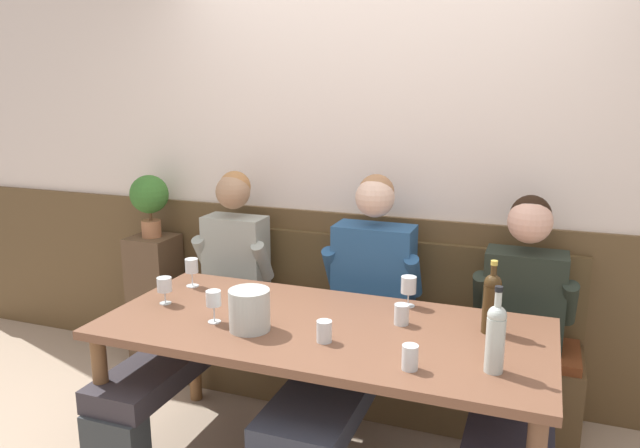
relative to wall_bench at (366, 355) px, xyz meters
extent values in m
cube|color=silver|center=(0.00, 0.26, 1.12)|extent=(6.80, 0.08, 2.80)
cube|color=brown|center=(0.00, 0.21, 0.25)|extent=(6.80, 0.03, 1.07)
cube|color=brown|center=(0.00, -0.02, -0.06)|extent=(2.32, 0.42, 0.44)
cube|color=brown|center=(0.00, -0.02, 0.18)|extent=(2.27, 0.39, 0.05)
cube|color=brown|center=(0.00, 0.17, 0.43)|extent=(2.32, 0.04, 0.45)
cube|color=brown|center=(0.00, -0.73, 0.45)|extent=(2.02, 0.91, 0.04)
cylinder|color=brown|center=(-0.94, -1.11, 0.08)|extent=(0.07, 0.07, 0.71)
cylinder|color=brown|center=(-0.94, -0.34, 0.08)|extent=(0.07, 0.07, 0.71)
cylinder|color=brown|center=(0.94, -0.34, 0.08)|extent=(0.07, 0.07, 0.71)
cube|color=#312D33|center=(-0.82, -0.64, 0.15)|extent=(0.31, 1.18, 0.11)
cube|color=#959C93|center=(-0.82, -0.02, 0.49)|extent=(0.37, 0.19, 0.55)
sphere|color=#A27B5C|center=(-0.82, -0.03, 0.92)|extent=(0.20, 0.20, 0.20)
sphere|color=#A47042|center=(-0.82, 0.00, 0.94)|extent=(0.19, 0.19, 0.19)
cylinder|color=#959C93|center=(-1.02, -0.05, 0.52)|extent=(0.08, 0.20, 0.27)
cylinder|color=#959C93|center=(-0.62, -0.05, 0.52)|extent=(0.08, 0.20, 0.27)
cube|color=#303441|center=(0.04, -0.65, 0.15)|extent=(0.37, 1.18, 0.11)
cube|color=#26507F|center=(0.04, -0.02, 0.49)|extent=(0.44, 0.22, 0.57)
sphere|color=beige|center=(0.04, -0.03, 0.94)|extent=(0.21, 0.21, 0.21)
sphere|color=#9E6F4B|center=(0.04, 0.00, 0.96)|extent=(0.20, 0.20, 0.20)
cylinder|color=#26507F|center=(-0.19, -0.06, 0.53)|extent=(0.08, 0.20, 0.27)
cylinder|color=#26507F|center=(0.27, -0.06, 0.53)|extent=(0.08, 0.20, 0.27)
cube|color=#31303F|center=(0.84, -0.65, 0.15)|extent=(0.34, 1.18, 0.11)
cube|color=black|center=(0.84, -0.02, 0.46)|extent=(0.40, 0.22, 0.50)
sphere|color=#DDA891|center=(0.84, -0.03, 0.87)|extent=(0.22, 0.22, 0.22)
sphere|color=black|center=(0.84, 0.00, 0.90)|extent=(0.20, 0.20, 0.20)
cylinder|color=black|center=(0.63, -0.06, 0.48)|extent=(0.08, 0.20, 0.27)
cylinder|color=black|center=(1.05, -0.06, 0.48)|extent=(0.08, 0.20, 0.27)
cylinder|color=#B1BAB6|center=(-0.28, -0.89, 0.57)|extent=(0.18, 0.18, 0.19)
cylinder|color=#B5C2BC|center=(0.77, -0.93, 0.58)|extent=(0.07, 0.07, 0.21)
sphere|color=#B5C2BC|center=(0.77, -0.93, 0.70)|extent=(0.07, 0.07, 0.07)
cylinder|color=#B5C2BC|center=(0.77, -0.93, 0.75)|extent=(0.03, 0.03, 0.08)
cylinder|color=black|center=(0.77, -0.93, 0.80)|extent=(0.03, 0.03, 0.02)
cylinder|color=#3C2913|center=(0.72, -0.55, 0.58)|extent=(0.08, 0.08, 0.21)
sphere|color=#3C2913|center=(0.72, -0.55, 0.70)|extent=(0.08, 0.08, 0.08)
cylinder|color=#3C2913|center=(0.72, -0.55, 0.75)|extent=(0.03, 0.03, 0.07)
cylinder|color=gold|center=(0.72, -0.55, 0.79)|extent=(0.03, 0.03, 0.02)
cylinder|color=silver|center=(-0.84, -0.47, 0.48)|extent=(0.07, 0.07, 0.00)
cylinder|color=silver|center=(-0.84, -0.47, 0.51)|extent=(0.01, 0.01, 0.07)
cylinder|color=silver|center=(-0.84, -0.47, 0.59)|extent=(0.07, 0.07, 0.08)
cylinder|color=silver|center=(-0.82, -0.75, 0.48)|extent=(0.06, 0.06, 0.00)
cylinder|color=silver|center=(-0.82, -0.75, 0.51)|extent=(0.01, 0.01, 0.06)
cylinder|color=silver|center=(-0.82, -0.75, 0.57)|extent=(0.07, 0.07, 0.07)
cylinder|color=#ECE789|center=(-0.82, -0.75, 0.55)|extent=(0.06, 0.06, 0.02)
cylinder|color=silver|center=(0.31, -0.36, 0.48)|extent=(0.07, 0.07, 0.00)
cylinder|color=silver|center=(0.31, -0.36, 0.51)|extent=(0.01, 0.01, 0.06)
cylinder|color=silver|center=(0.31, -0.36, 0.58)|extent=(0.07, 0.07, 0.08)
cylinder|color=#E1E386|center=(0.31, -0.36, 0.55)|extent=(0.07, 0.07, 0.02)
cylinder|color=silver|center=(-0.47, -0.87, 0.48)|extent=(0.06, 0.06, 0.00)
cylinder|color=silver|center=(-0.47, -0.87, 0.52)|extent=(0.01, 0.01, 0.08)
cylinder|color=silver|center=(-0.47, -0.87, 0.59)|extent=(0.07, 0.07, 0.07)
cylinder|color=#F6D589|center=(-0.47, -0.87, 0.56)|extent=(0.06, 0.06, 0.02)
cylinder|color=silver|center=(0.46, -1.02, 0.52)|extent=(0.06, 0.06, 0.10)
cylinder|color=silver|center=(0.07, -0.90, 0.52)|extent=(0.07, 0.07, 0.09)
cylinder|color=silver|center=(0.33, -0.60, 0.52)|extent=(0.07, 0.07, 0.09)
cube|color=brown|center=(-1.46, 0.03, 0.15)|extent=(0.28, 0.28, 0.85)
cylinder|color=#A76B46|center=(-1.46, 0.03, 0.63)|extent=(0.12, 0.12, 0.11)
cylinder|color=brown|center=(-1.46, 0.03, 0.72)|extent=(0.02, 0.02, 0.07)
sphere|color=#366E2B|center=(-1.46, 0.03, 0.85)|extent=(0.24, 0.24, 0.24)
camera|label=1|loc=(0.89, -3.13, 1.54)|focal=33.97mm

